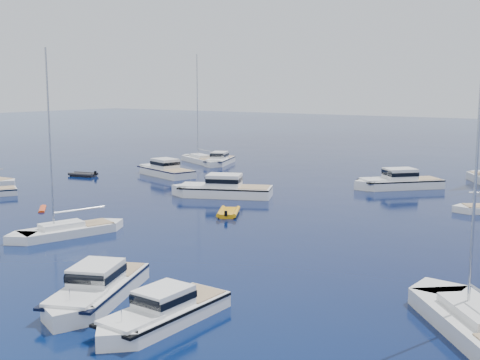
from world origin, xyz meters
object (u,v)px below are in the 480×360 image
object	(u,v)px
motor_cruiser_near	(162,324)
sailboat_fore	(67,235)
tender_yellow	(228,215)
motor_cruiser_right	(96,301)

from	to	relation	value
motor_cruiser_near	sailboat_fore	world-z (taller)	sailboat_fore
motor_cruiser_near	sailboat_fore	distance (m)	19.69
tender_yellow	sailboat_fore	bearing A→B (deg)	-142.89
motor_cruiser_right	tender_yellow	size ratio (longest dim) A/B	2.47
motor_cruiser_right	sailboat_fore	xyz separation A→B (m)	(-12.62, 8.48, 0.00)
motor_cruiser_near	tender_yellow	bearing A→B (deg)	-60.43
motor_cruiser_right	sailboat_fore	size ratio (longest dim) A/B	0.65
sailboat_fore	tender_yellow	bearing A→B (deg)	-96.81
motor_cruiser_right	tender_yellow	world-z (taller)	motor_cruiser_right
sailboat_fore	tender_yellow	world-z (taller)	sailboat_fore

